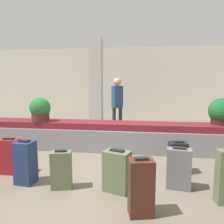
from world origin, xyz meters
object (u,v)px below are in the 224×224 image
at_px(suitcase_3, 117,171).
at_px(suitcase_6, 141,187).
at_px(potted_plant_1, 40,110).
at_px(suitcase_4, 178,157).
at_px(suitcase_0, 10,156).
at_px(pillar, 96,84).
at_px(traveler_0, 117,101).
at_px(suitcase_7, 179,169).
at_px(suitcase_2, 61,170).
at_px(potted_plant_0, 222,112).
at_px(suitcase_5, 25,162).

distance_m(suitcase_3, suitcase_6, 0.66).
bearing_deg(potted_plant_1, suitcase_4, -19.78).
bearing_deg(suitcase_0, potted_plant_1, 94.58).
bearing_deg(pillar, suitcase_0, -97.69).
bearing_deg(pillar, traveler_0, -53.67).
bearing_deg(potted_plant_1, suitcase_7, -29.62).
height_order(pillar, suitcase_0, pillar).
relative_size(suitcase_7, potted_plant_1, 1.10).
xyz_separation_m(suitcase_4, suitcase_6, (-0.64, -1.38, 0.07)).
height_order(suitcase_4, traveler_0, traveler_0).
xyz_separation_m(suitcase_2, suitcase_6, (1.21, -0.51, 0.06)).
height_order(suitcase_0, potted_plant_1, potted_plant_1).
height_order(suitcase_2, suitcase_4, suitcase_2).
bearing_deg(pillar, suitcase_2, -84.08).
distance_m(pillar, suitcase_0, 4.74).
bearing_deg(pillar, potted_plant_1, -104.85).
height_order(suitcase_4, potted_plant_0, potted_plant_0).
xyz_separation_m(suitcase_0, suitcase_2, (1.12, -0.41, -0.02)).
relative_size(suitcase_3, potted_plant_1, 1.08).
relative_size(suitcase_2, potted_plant_1, 1.02).
bearing_deg(suitcase_5, traveler_0, 79.62).
bearing_deg(suitcase_3, suitcase_4, 58.41).
bearing_deg(suitcase_0, suitcase_4, 7.04).
xyz_separation_m(pillar, suitcase_0, (-0.61, -4.52, -1.29)).
relative_size(pillar, potted_plant_0, 5.27).
xyz_separation_m(potted_plant_0, potted_plant_1, (-4.30, -0.21, 0.00)).
relative_size(pillar, suitcase_0, 4.91).
bearing_deg(suitcase_0, traveler_0, 62.92).
bearing_deg(pillar, potted_plant_0, -37.80).
height_order(suitcase_7, potted_plant_1, potted_plant_1).
relative_size(suitcase_2, potted_plant_0, 1.00).
height_order(suitcase_3, potted_plant_1, potted_plant_1).
relative_size(suitcase_4, potted_plant_1, 0.99).
bearing_deg(pillar, suitcase_3, -74.43).
distance_m(suitcase_2, potted_plant_0, 3.78).
bearing_deg(suitcase_5, suitcase_0, 152.63).
relative_size(pillar, suitcase_5, 4.48).
bearing_deg(suitcase_7, traveler_0, 119.28).
xyz_separation_m(pillar, suitcase_6, (1.72, -5.45, -1.25)).
relative_size(suitcase_0, suitcase_2, 1.07).
xyz_separation_m(suitcase_2, potted_plant_1, (-1.29, 1.99, 0.67)).
relative_size(suitcase_0, suitcase_4, 1.11).
bearing_deg(suitcase_6, potted_plant_0, 43.63).
relative_size(pillar, traveler_0, 1.80).
height_order(suitcase_3, suitcase_7, suitcase_7).
height_order(suitcase_3, suitcase_4, suitcase_3).
bearing_deg(suitcase_0, suitcase_2, -21.72).
height_order(suitcase_3, traveler_0, traveler_0).
bearing_deg(potted_plant_1, pillar, 75.15).
height_order(suitcase_2, suitcase_5, suitcase_5).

